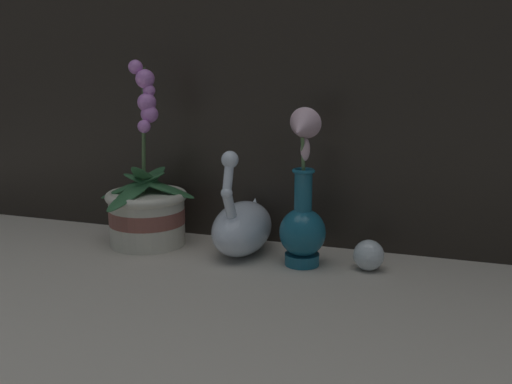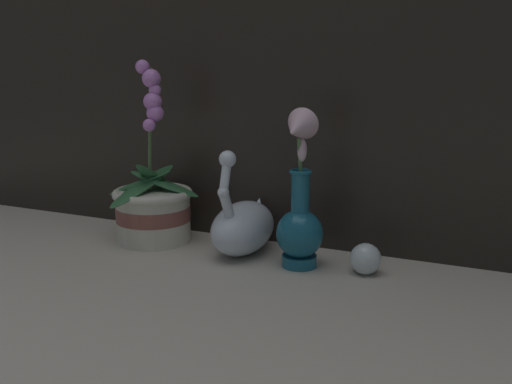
% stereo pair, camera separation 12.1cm
% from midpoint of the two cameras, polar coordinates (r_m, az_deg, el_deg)
% --- Properties ---
extents(ground_plane, '(2.80, 2.80, 0.00)m').
position_cam_midpoint_polar(ground_plane, '(1.17, -0.54, -7.38)').
color(ground_plane, '#BCB2A3').
extents(orchid_potted_plant, '(0.21, 0.25, 0.40)m').
position_cam_midpoint_polar(orchid_potted_plant, '(1.33, -7.24, -1.22)').
color(orchid_potted_plant, beige).
rests_on(orchid_potted_plant, ground_plane).
extents(swan_figurine, '(0.11, 0.21, 0.23)m').
position_cam_midpoint_polar(swan_figurine, '(1.24, 1.72, -3.23)').
color(swan_figurine, silver).
rests_on(swan_figurine, ground_plane).
extents(blue_vase, '(0.09, 0.11, 0.31)m').
position_cam_midpoint_polar(blue_vase, '(1.16, 7.14, -1.92)').
color(blue_vase, '#195B75').
rests_on(blue_vase, ground_plane).
extents(glass_sphere, '(0.06, 0.06, 0.06)m').
position_cam_midpoint_polar(glass_sphere, '(1.16, 13.36, -6.26)').
color(glass_sphere, silver).
rests_on(glass_sphere, ground_plane).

